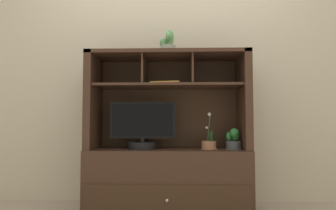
# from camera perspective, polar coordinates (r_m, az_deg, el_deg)

# --- Properties ---
(floor_plane) EXTENTS (6.00, 6.00, 0.02)m
(floor_plane) POSITION_cam_1_polar(r_m,az_deg,el_deg) (2.72, -0.00, -18.96)
(floor_plane) COLOR #A59384
(floor_plane) RESTS_ON ground
(back_wall) EXTENTS (6.00, 0.02, 2.80)m
(back_wall) POSITION_cam_1_polar(r_m,az_deg,el_deg) (2.96, 0.17, 9.89)
(back_wall) COLOR beige
(back_wall) RESTS_ON ground
(media_console) EXTENTS (1.34, 0.50, 1.32)m
(media_console) POSITION_cam_1_polar(r_m,az_deg,el_deg) (2.65, 0.01, -10.02)
(media_console) COLOR #3E271C
(media_console) RESTS_ON ground
(tv_monitor) EXTENTS (0.55, 0.24, 0.40)m
(tv_monitor) POSITION_cam_1_polar(r_m,az_deg,el_deg) (2.61, -4.75, -4.60)
(tv_monitor) COLOR black
(tv_monitor) RESTS_ON media_console
(potted_orchid) EXTENTS (0.14, 0.14, 0.31)m
(potted_orchid) POSITION_cam_1_polar(r_m,az_deg,el_deg) (2.62, 7.61, -7.22)
(potted_orchid) COLOR #AC724E
(potted_orchid) RESTS_ON media_console
(potted_fern) EXTENTS (0.15, 0.15, 0.18)m
(potted_fern) POSITION_cam_1_polar(r_m,az_deg,el_deg) (2.62, 12.06, -6.53)
(potted_fern) COLOR #424448
(potted_fern) RESTS_ON media_console
(magazine_stack_left) EXTENTS (0.28, 0.28, 0.02)m
(magazine_stack_left) POSITION_cam_1_polar(r_m,az_deg,el_deg) (2.62, -0.08, 3.96)
(magazine_stack_left) COLOR #9E2E37
(magazine_stack_left) RESTS_ON media_console
(potted_succulent) EXTENTS (0.15, 0.15, 0.22)m
(potted_succulent) POSITION_cam_1_polar(r_m,az_deg,el_deg) (2.72, 0.02, 11.11)
(potted_succulent) COLOR gray
(potted_succulent) RESTS_ON media_console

